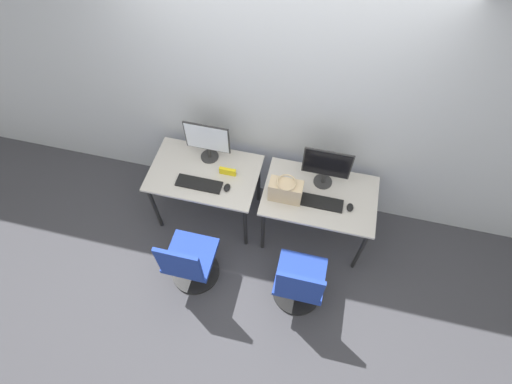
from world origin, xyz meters
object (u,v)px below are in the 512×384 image
Objects in this scene: monitor_left at (207,140)px; monitor_right at (326,166)px; office_chair_left at (190,263)px; office_chair_right at (299,284)px; mouse_left at (227,188)px; keyboard_left at (199,184)px; mouse_right at (350,207)px; handbag at (286,190)px; keyboard_right at (319,202)px.

monitor_left is 1.00× the size of monitor_right.
office_chair_right is (1.03, 0.04, 0.00)m from office_chair_left.
monitor_left reaches higher than mouse_left.
keyboard_left is 0.27m from mouse_left.
monitor_left is at bearing 177.88° from monitor_right.
mouse_right is 0.30× the size of handbag.
mouse_left is (0.27, 0.02, 0.01)m from keyboard_left.
monitor_left is at bearing 139.48° from office_chair_right.
mouse_right is at bearing 27.25° from office_chair_left.
office_chair_left is 9.59× the size of mouse_right.
monitor_left is 1.02× the size of keyboard_right.
handbag is at bearing -177.08° from keyboard_right.
mouse_right is at bearing 0.89° from keyboard_right.
monitor_left and monitor_right have the same top height.
mouse_left is 0.93m from monitor_right.
monitor_right is 1.48× the size of handbag.
monitor_right is 0.33m from keyboard_right.
keyboard_right is 0.77m from office_chair_right.
office_chair_right is at bearing 1.99° from office_chair_left.
mouse_right is (0.28, 0.00, 0.01)m from keyboard_right.
monitor_left reaches higher than keyboard_left.
monitor_left reaches higher than handbag.
office_chair_left is at bearing -107.95° from mouse_left.
office_chair_left is 1.00× the size of office_chair_right.
handbag is (0.81, 0.05, 0.11)m from keyboard_left.
keyboard_right is at bearing 32.86° from office_chair_left.
keyboard_right is (0.86, 0.05, -0.01)m from mouse_left.
monitor_left is at bearing 93.54° from office_chair_left.
handbag is at bearing 3.05° from mouse_left.
keyboard_left is at bearing -90.00° from monitor_left.
handbag is (-0.31, -0.02, 0.11)m from keyboard_right.
monitor_left is 1.02× the size of keyboard_left.
handbag reaches higher than keyboard_left.
mouse_right is at bearing 2.67° from keyboard_left.
keyboard_right is at bearing 3.11° from keyboard_left.
office_chair_left and office_chair_right have the same top height.
office_chair_left is 1.99× the size of keyboard_right.
monitor_left reaches higher than office_chair_right.
monitor_left reaches higher than mouse_right.
mouse_left is 0.30× the size of handbag.
office_chair_left is (-0.21, -0.64, -0.41)m from mouse_left.
office_chair_left is (0.06, -0.97, -0.64)m from monitor_left.
monitor_left is 0.48m from mouse_left.
mouse_left is 0.10× the size of office_chair_right.
office_chair_left reaches higher than keyboard_right.
mouse_left is at bearing -50.45° from monitor_left.
handbag is at bearing 41.82° from office_chair_left.
office_chair_left is at bearing -152.75° from mouse_right.
keyboard_left is 0.82m from handbag.
handbag is (-0.31, -0.25, -0.13)m from monitor_right.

